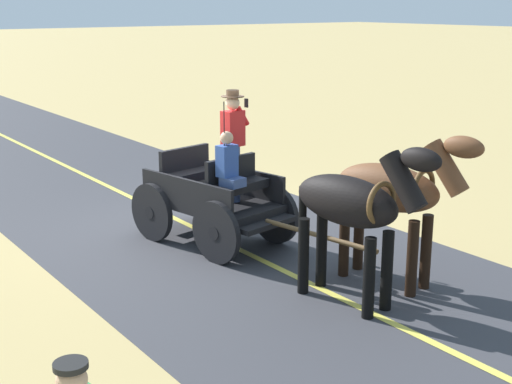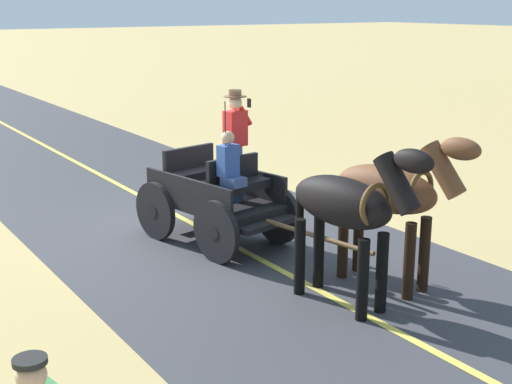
{
  "view_description": "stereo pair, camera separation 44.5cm",
  "coord_description": "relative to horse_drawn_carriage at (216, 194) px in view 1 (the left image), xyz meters",
  "views": [
    {
      "loc": [
        6.0,
        10.11,
        3.79
      ],
      "look_at": [
        0.11,
        1.96,
        1.1
      ],
      "focal_mm": 49.64,
      "sensor_mm": 36.0,
      "label": 1
    },
    {
      "loc": [
        5.64,
        10.36,
        3.79
      ],
      "look_at": [
        0.11,
        1.96,
        1.1
      ],
      "focal_mm": 49.64,
      "sensor_mm": 36.0,
      "label": 2
    }
  ],
  "objects": [
    {
      "name": "horse_drawn_carriage",
      "position": [
        0.0,
        0.0,
        0.0
      ],
      "size": [
        1.83,
        4.51,
        2.5
      ],
      "color": "black",
      "rests_on": "ground"
    },
    {
      "name": "road_surface",
      "position": [
        -0.09,
        -0.84,
        -0.81
      ],
      "size": [
        5.62,
        160.0,
        0.01
      ],
      "primitive_type": "cube",
      "color": "#38383D",
      "rests_on": "ground"
    },
    {
      "name": "horse_off_side",
      "position": [
        -0.08,
        3.06,
        0.51
      ],
      "size": [
        0.77,
        2.15,
        2.21
      ],
      "color": "black",
      "rests_on": "ground"
    },
    {
      "name": "road_centre_stripe",
      "position": [
        -0.09,
        -0.84,
        -0.81
      ],
      "size": [
        0.12,
        160.0,
        0.0
      ],
      "primitive_type": "cube",
      "color": "#DBCC4C",
      "rests_on": "road_surface"
    },
    {
      "name": "horse_near_side",
      "position": [
        -1.0,
        2.9,
        0.51
      ],
      "size": [
        0.87,
        2.15,
        2.21
      ],
      "color": "brown",
      "rests_on": "ground"
    },
    {
      "name": "ground_plane",
      "position": [
        -0.09,
        -0.84,
        -0.82
      ],
      "size": [
        200.0,
        200.0,
        0.0
      ],
      "primitive_type": "plane",
      "color": "tan"
    }
  ]
}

